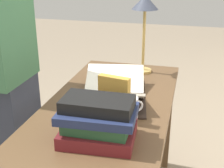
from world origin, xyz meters
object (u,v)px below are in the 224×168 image
Objects in this scene: book_standing_upright at (114,99)px; coffee_mug at (128,108)px; person_reader at (8,76)px; open_book at (113,91)px; book_stack_tall at (98,121)px; reading_lamp at (145,10)px.

book_standing_upright is 1.89× the size of coffee_mug.
book_standing_upright is 0.12× the size of person_reader.
book_standing_upright is at bearing 4.40° from open_book.
book_stack_tall is (0.43, 0.05, 0.05)m from open_book.
person_reader is (-0.19, -0.72, 0.02)m from coffee_mug.
book_stack_tall is at bearing 4.76° from book_standing_upright.
book_standing_upright is 0.73m from reading_lamp.
coffee_mug is (0.64, 0.04, -0.34)m from reading_lamp.
book_stack_tall is 1.48× the size of book_standing_upright.
coffee_mug is at bearing 130.85° from book_standing_upright.
person_reader reaches higher than book_stack_tall.
open_book is 0.27m from book_standing_upright.
book_stack_tall reaches higher than open_book.
coffee_mug is (-0.21, 0.08, -0.03)m from book_stack_tall.
person_reader is (0.03, -0.59, 0.04)m from open_book.
book_stack_tall is at bearing -2.64° from reading_lamp.
open_book is at bearing -153.75° from book_standing_upright.
open_book is at bearing -173.84° from book_stack_tall.
coffee_mug is at bearing 3.43° from reading_lamp.
book_standing_upright is (-0.18, 0.02, 0.02)m from book_stack_tall.
book_stack_tall reaches higher than coffee_mug.
person_reader is (-0.39, -0.64, -0.01)m from book_stack_tall.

